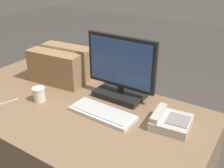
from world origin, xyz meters
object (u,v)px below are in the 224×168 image
(spoon, at_px, (10,101))
(cardboard_box, at_px, (62,64))
(monitor, at_px, (121,73))
(desk_phone, at_px, (170,121))
(paper_cup_right, at_px, (39,94))
(keyboard, at_px, (102,113))

(spoon, bearing_deg, cardboard_box, 11.13)
(monitor, distance_m, desk_phone, 0.47)
(paper_cup_right, relative_size, spoon, 0.60)
(keyboard, xyz_separation_m, desk_phone, (0.39, 0.11, 0.02))
(monitor, xyz_separation_m, spoon, (-0.58, -0.46, -0.17))
(keyboard, relative_size, paper_cup_right, 4.44)
(monitor, relative_size, desk_phone, 2.15)
(monitor, bearing_deg, desk_phone, -19.51)
(paper_cup_right, bearing_deg, monitor, 39.61)
(monitor, xyz_separation_m, cardboard_box, (-0.52, -0.01, -0.05))
(desk_phone, relative_size, paper_cup_right, 2.44)
(monitor, relative_size, cardboard_box, 1.10)
(desk_phone, bearing_deg, spoon, -168.41)
(spoon, distance_m, cardboard_box, 0.47)
(keyboard, distance_m, desk_phone, 0.40)
(spoon, bearing_deg, monitor, -33.03)
(cardboard_box, bearing_deg, paper_cup_right, -72.93)
(cardboard_box, bearing_deg, keyboard, -24.38)
(keyboard, relative_size, desk_phone, 1.82)
(paper_cup_right, height_order, cardboard_box, cardboard_box)
(keyboard, distance_m, spoon, 0.64)
(desk_phone, bearing_deg, cardboard_box, 165.70)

